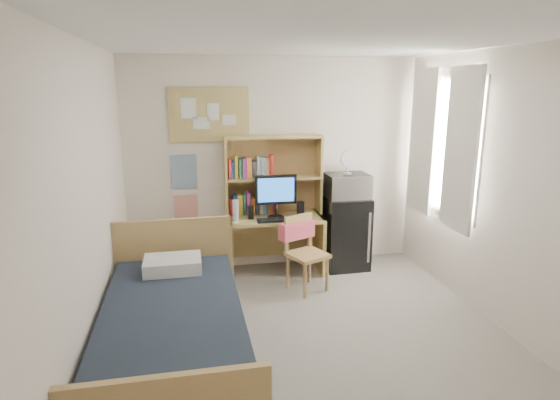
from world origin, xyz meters
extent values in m
cube|color=gray|center=(0.00, 0.00, -0.01)|extent=(3.60, 4.20, 0.02)
cube|color=white|center=(0.00, 0.00, 2.60)|extent=(3.60, 4.20, 0.02)
cube|color=white|center=(0.00, 2.10, 1.30)|extent=(3.60, 0.04, 2.60)
cube|color=white|center=(0.00, -2.10, 1.30)|extent=(3.60, 0.04, 2.60)
cube|color=white|center=(-1.80, 0.00, 1.30)|extent=(0.04, 4.20, 2.60)
cube|color=white|center=(1.80, 0.00, 1.30)|extent=(0.04, 4.20, 2.60)
cube|color=white|center=(1.75, 1.20, 1.60)|extent=(0.10, 1.40, 1.70)
cube|color=white|center=(1.72, 0.80, 1.60)|extent=(0.04, 0.55, 1.70)
cube|color=white|center=(1.72, 1.60, 1.60)|extent=(0.04, 0.55, 1.70)
cube|color=tan|center=(-0.78, 2.08, 1.92)|extent=(0.94, 0.03, 0.64)
cube|color=#255D96|center=(-1.10, 2.09, 1.25)|extent=(0.30, 0.01, 0.42)
cube|color=red|center=(-1.10, 2.09, 0.78)|extent=(0.28, 0.01, 0.36)
cube|color=tan|center=(-0.05, 1.79, 0.36)|extent=(1.17, 0.62, 0.71)
cube|color=tan|center=(0.21, 1.21, 0.42)|extent=(0.56, 0.56, 0.85)
cube|color=black|center=(0.85, 1.81, 0.45)|extent=(0.54, 0.54, 0.91)
cube|color=black|center=(-1.23, -0.17, 0.30)|extent=(1.10, 2.20, 0.60)
cube|color=tan|center=(-0.04, 1.94, 1.20)|extent=(1.19, 0.34, 0.96)
cube|color=black|center=(-0.05, 1.73, 0.98)|extent=(0.49, 0.06, 0.52)
cube|color=black|center=(-0.05, 1.59, 0.73)|extent=(0.49, 0.17, 0.02)
cube|color=black|center=(-0.35, 1.75, 0.79)|extent=(0.07, 0.07, 0.16)
cube|color=black|center=(0.25, 1.72, 0.81)|extent=(0.08, 0.08, 0.19)
cylinder|color=silver|center=(-0.53, 1.71, 0.84)|extent=(0.07, 0.07, 0.25)
cube|color=#EF5B72|center=(0.13, 1.39, 0.66)|extent=(0.44, 0.29, 0.20)
cube|color=silver|center=(0.85, 1.79, 1.06)|extent=(0.51, 0.39, 0.29)
cylinder|color=silver|center=(0.85, 1.79, 1.34)|extent=(0.22, 0.22, 0.27)
cube|color=silver|center=(-1.23, 0.58, 0.67)|extent=(0.51, 0.36, 0.12)
camera|label=1|loc=(-1.06, -3.54, 2.26)|focal=30.00mm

